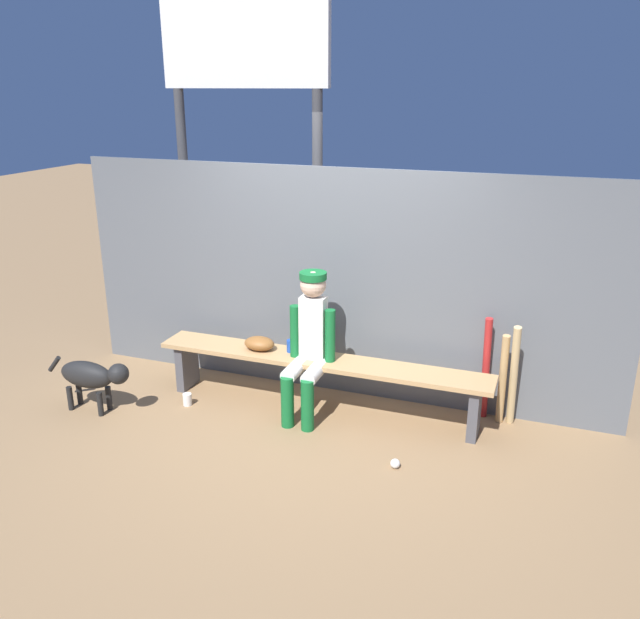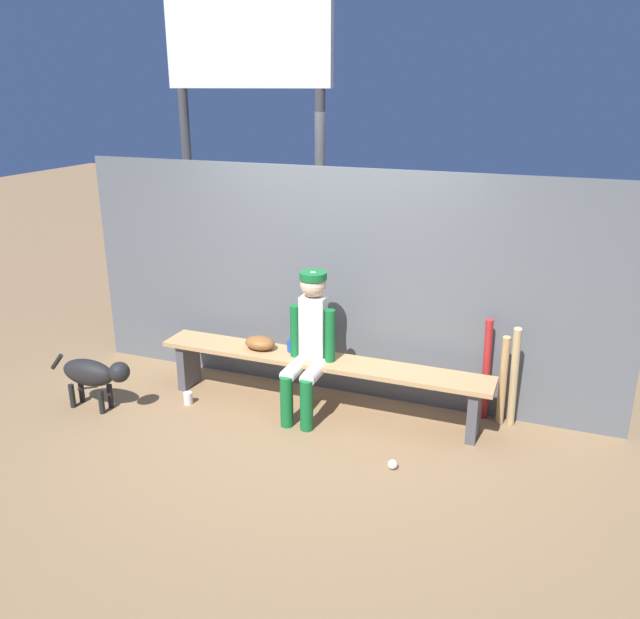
{
  "view_description": "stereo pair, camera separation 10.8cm",
  "coord_description": "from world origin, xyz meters",
  "px_view_note": "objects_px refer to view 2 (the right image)",
  "views": [
    {
      "loc": [
        1.78,
        -4.87,
        2.73
      ],
      "look_at": [
        0.0,
        0.0,
        0.94
      ],
      "focal_mm": 36.47,
      "sensor_mm": 36.0,
      "label": 1
    },
    {
      "loc": [
        1.88,
        -4.84,
        2.73
      ],
      "look_at": [
        0.0,
        0.0,
        0.94
      ],
      "focal_mm": 36.47,
      "sensor_mm": 36.0,
      "label": 2
    }
  ],
  "objects_px": {
    "baseball": "(393,464)",
    "bat_wood_tan": "(503,381)",
    "baseball_glove": "(260,343)",
    "bat_wood_natural": "(514,378)",
    "cup_on_ground": "(188,398)",
    "dog": "(93,374)",
    "player_seated": "(308,340)",
    "cup_on_bench": "(292,346)",
    "dugout_bench": "(320,369)",
    "scoreboard": "(253,85)",
    "bat_aluminum_red": "(486,370)"
  },
  "relations": [
    {
      "from": "baseball",
      "to": "bat_wood_tan",
      "type": "bearing_deg",
      "value": 55.15
    },
    {
      "from": "baseball_glove",
      "to": "bat_wood_natural",
      "type": "relative_size",
      "value": 0.3
    },
    {
      "from": "bat_wood_tan",
      "to": "cup_on_ground",
      "type": "bearing_deg",
      "value": -167.32
    },
    {
      "from": "dog",
      "to": "bat_wood_natural",
      "type": "bearing_deg",
      "value": 15.48
    },
    {
      "from": "baseball",
      "to": "player_seated",
      "type": "bearing_deg",
      "value": 147.53
    },
    {
      "from": "player_seated",
      "to": "baseball_glove",
      "type": "distance_m",
      "value": 0.55
    },
    {
      "from": "player_seated",
      "to": "cup_on_bench",
      "type": "xyz_separation_m",
      "value": [
        -0.23,
        0.17,
        -0.14
      ]
    },
    {
      "from": "dugout_bench",
      "to": "dog",
      "type": "relative_size",
      "value": 3.54
    },
    {
      "from": "bat_wood_natural",
      "to": "dog",
      "type": "bearing_deg",
      "value": -164.52
    },
    {
      "from": "cup_on_ground",
      "to": "baseball_glove",
      "type": "bearing_deg",
      "value": 30.84
    },
    {
      "from": "player_seated",
      "to": "cup_on_bench",
      "type": "relative_size",
      "value": 11.49
    },
    {
      "from": "baseball",
      "to": "cup_on_bench",
      "type": "height_order",
      "value": "cup_on_bench"
    },
    {
      "from": "baseball",
      "to": "scoreboard",
      "type": "relative_size",
      "value": 0.02
    },
    {
      "from": "bat_wood_tan",
      "to": "baseball",
      "type": "bearing_deg",
      "value": -124.85
    },
    {
      "from": "cup_on_ground",
      "to": "cup_on_bench",
      "type": "distance_m",
      "value": 1.06
    },
    {
      "from": "scoreboard",
      "to": "dog",
      "type": "bearing_deg",
      "value": -113.08
    },
    {
      "from": "baseball_glove",
      "to": "scoreboard",
      "type": "distance_m",
      "value": 2.49
    },
    {
      "from": "cup_on_ground",
      "to": "cup_on_bench",
      "type": "bearing_deg",
      "value": 24.83
    },
    {
      "from": "baseball_glove",
      "to": "cup_on_ground",
      "type": "xyz_separation_m",
      "value": [
        -0.57,
        -0.34,
        -0.49
      ]
    },
    {
      "from": "baseball_glove",
      "to": "bat_wood_tan",
      "type": "xyz_separation_m",
      "value": [
        2.1,
        0.26,
        -0.13
      ]
    },
    {
      "from": "bat_wood_natural",
      "to": "scoreboard",
      "type": "height_order",
      "value": "scoreboard"
    },
    {
      "from": "bat_aluminum_red",
      "to": "cup_on_ground",
      "type": "relative_size",
      "value": 8.42
    },
    {
      "from": "cup_on_ground",
      "to": "bat_wood_tan",
      "type": "bearing_deg",
      "value": 12.68
    },
    {
      "from": "cup_on_bench",
      "to": "baseball",
      "type": "bearing_deg",
      "value": -33.13
    },
    {
      "from": "player_seated",
      "to": "bat_wood_natural",
      "type": "xyz_separation_m",
      "value": [
        1.67,
        0.36,
        -0.22
      ]
    },
    {
      "from": "bat_aluminum_red",
      "to": "bat_wood_natural",
      "type": "relative_size",
      "value": 0.99
    },
    {
      "from": "baseball",
      "to": "cup_on_ground",
      "type": "xyz_separation_m",
      "value": [
        -2.01,
        0.35,
        0.02
      ]
    },
    {
      "from": "baseball_glove",
      "to": "cup_on_bench",
      "type": "bearing_deg",
      "value": 10.97
    },
    {
      "from": "bat_wood_tan",
      "to": "dog",
      "type": "bearing_deg",
      "value": -163.97
    },
    {
      "from": "bat_wood_natural",
      "to": "baseball",
      "type": "bearing_deg",
      "value": -128.47
    },
    {
      "from": "player_seated",
      "to": "cup_on_bench",
      "type": "bearing_deg",
      "value": 144.37
    },
    {
      "from": "bat_wood_natural",
      "to": "cup_on_ground",
      "type": "bearing_deg",
      "value": -167.93
    },
    {
      "from": "cup_on_ground",
      "to": "baseball",
      "type": "bearing_deg",
      "value": -10.01
    },
    {
      "from": "bat_aluminum_red",
      "to": "dog",
      "type": "height_order",
      "value": "bat_aluminum_red"
    },
    {
      "from": "dugout_bench",
      "to": "cup_on_ground",
      "type": "distance_m",
      "value": 1.24
    },
    {
      "from": "baseball_glove",
      "to": "scoreboard",
      "type": "height_order",
      "value": "scoreboard"
    },
    {
      "from": "bat_aluminum_red",
      "to": "dugout_bench",
      "type": "bearing_deg",
      "value": -166.36
    },
    {
      "from": "cup_on_ground",
      "to": "dog",
      "type": "relative_size",
      "value": 0.13
    },
    {
      "from": "player_seated",
      "to": "cup_on_ground",
      "type": "relative_size",
      "value": 11.49
    },
    {
      "from": "cup_on_bench",
      "to": "scoreboard",
      "type": "height_order",
      "value": "scoreboard"
    },
    {
      "from": "player_seated",
      "to": "scoreboard",
      "type": "xyz_separation_m",
      "value": [
        -1.04,
        1.17,
        2.05
      ]
    },
    {
      "from": "bat_wood_tan",
      "to": "bat_wood_natural",
      "type": "relative_size",
      "value": 0.89
    },
    {
      "from": "scoreboard",
      "to": "cup_on_bench",
      "type": "bearing_deg",
      "value": -51.05
    },
    {
      "from": "bat_wood_natural",
      "to": "baseball",
      "type": "xyz_separation_m",
      "value": [
        -0.75,
        -0.94,
        -0.43
      ]
    },
    {
      "from": "bat_wood_tan",
      "to": "scoreboard",
      "type": "xyz_separation_m",
      "value": [
        -2.63,
        0.8,
        2.32
      ]
    },
    {
      "from": "dugout_bench",
      "to": "bat_wood_natural",
      "type": "bearing_deg",
      "value": 8.8
    },
    {
      "from": "baseball_glove",
      "to": "bat_wood_natural",
      "type": "xyz_separation_m",
      "value": [
        2.19,
        0.25,
        -0.08
      ]
    },
    {
      "from": "baseball",
      "to": "dog",
      "type": "bearing_deg",
      "value": -179.66
    },
    {
      "from": "player_seated",
      "to": "bat_aluminum_red",
      "type": "xyz_separation_m",
      "value": [
        1.44,
        0.44,
        -0.22
      ]
    },
    {
      "from": "cup_on_bench",
      "to": "dugout_bench",
      "type": "bearing_deg",
      "value": -10.71
    }
  ]
}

